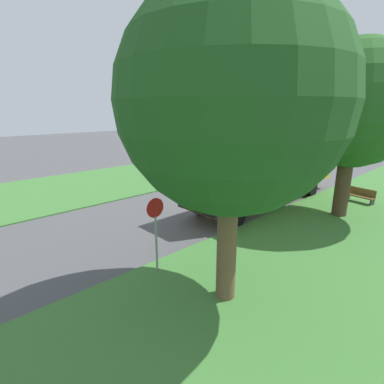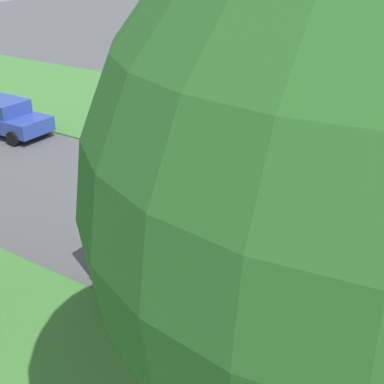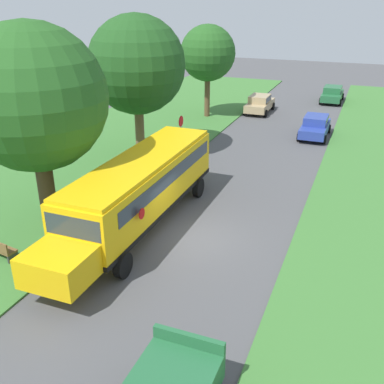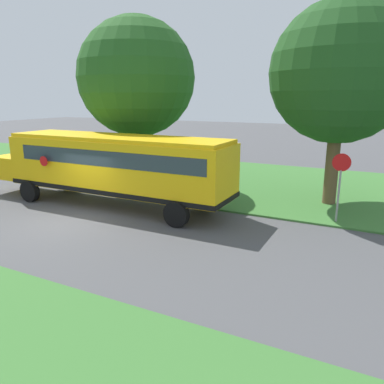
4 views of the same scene
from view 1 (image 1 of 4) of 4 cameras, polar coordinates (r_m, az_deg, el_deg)
name	(u,v)px [view 1 (image 1 of 4)]	position (r m, az deg, el deg)	size (l,w,h in m)	color
ground_plane	(230,195)	(20.31, 7.22, -0.53)	(120.00, 120.00, 0.00)	#4C4C4F
grass_far_side	(151,174)	(26.74, -7.79, 3.45)	(10.00, 80.00, 0.07)	#3D7533
school_bus	(263,173)	(18.16, 13.41, 3.50)	(2.84, 12.42, 3.16)	yellow
pickup_truck	(277,158)	(29.85, 15.97, 6.28)	(2.28, 5.40, 2.10)	#236038
oak_tree_beside_bus	(352,103)	(17.26, 28.14, 14.65)	(6.16, 6.16, 8.87)	#4C3826
oak_tree_roadside_mid	(240,98)	(8.06, 9.07, 17.26)	(5.97, 5.97, 8.78)	brown
stop_sign	(156,226)	(10.30, -6.91, -6.53)	(0.08, 0.68, 2.74)	gray
park_bench	(361,196)	(20.98, 29.44, -0.60)	(1.66, 0.74, 0.92)	brown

